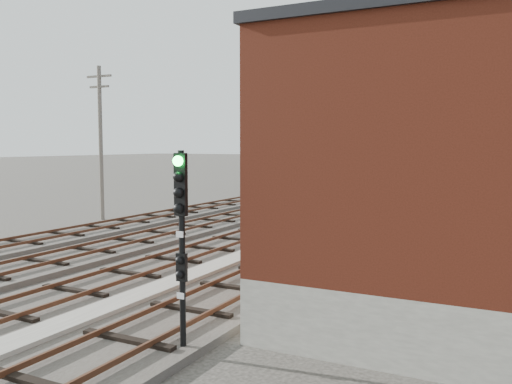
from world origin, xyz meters
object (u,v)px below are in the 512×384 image
Objects in this scene: site_trailer at (335,173)px; car_grey at (261,181)px; car_silver at (308,179)px; signal_mast at (181,235)px; car_red at (269,185)px; switch_stand at (275,198)px.

site_trailer is 8.53m from car_grey.
car_silver is 5.87m from car_grey.
site_trailer is (-12.76, 47.50, -1.22)m from signal_mast.
car_red reaches higher than car_grey.
site_trailer is (-2.93, 21.82, 0.68)m from switch_stand.
car_grey is (-18.87, 41.59, -1.98)m from signal_mast.
signal_mast reaches higher than car_grey.
site_trailer is at bearing 105.04° from signal_mast.
site_trailer is 1.52× the size of car_red.
car_red is 6.31m from car_grey.
car_silver is (-5.61, 20.67, 0.02)m from switch_stand.
car_silver reaches higher than car_grey.
car_red is at bearing -122.87° from car_grey.
signal_mast reaches higher than site_trailer.
car_red is 1.01× the size of car_silver.
car_silver is (-2.68, -1.14, -0.66)m from site_trailer.
car_red is (-2.70, -11.23, -0.63)m from site_trailer.
car_silver is at bearing 120.76° from switch_stand.
switch_stand is at bearing 110.95° from signal_mast.
car_red is (-15.46, 36.28, -1.86)m from signal_mast.
signal_mast reaches higher than switch_stand.
car_grey is at bearing 54.98° from car_red.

